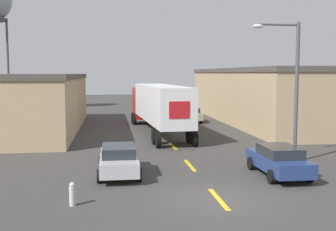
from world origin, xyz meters
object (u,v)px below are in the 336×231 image
semi_truck (158,104)px  parked_car_right_near (279,160)px  parked_car_left_near (119,159)px  fire_hydrant (72,194)px  street_lamp (291,81)px  parked_car_right_far (190,114)px

semi_truck → parked_car_right_near: bearing=-78.9°
parked_car_right_near → parked_car_left_near: 7.44m
parked_car_left_near → fire_hydrant: 4.72m
parked_car_left_near → street_lamp: bearing=10.3°
parked_car_right_far → fire_hydrant: 26.91m
street_lamp → parked_car_left_near: bearing=-169.7°
parked_car_right_near → street_lamp: (1.72, 2.76, 3.59)m
parked_car_left_near → parked_car_right_near: bearing=-8.6°
parked_car_right_far → semi_truck: bearing=-119.2°
parked_car_right_far → fire_hydrant: (-9.09, -25.33, -0.32)m
parked_car_right_far → parked_car_right_near: bearing=-90.0°
semi_truck → street_lamp: street_lamp is taller
parked_car_left_near → parked_car_right_far: 22.20m
semi_truck → parked_car_right_far: semi_truck is taller
parked_car_right_far → street_lamp: 19.70m
parked_car_left_near → street_lamp: (9.07, 1.65, 3.59)m
street_lamp → fire_hydrant: size_ratio=8.57×
semi_truck → parked_car_right_far: bearing=57.0°
parked_car_right_near → street_lamp: size_ratio=0.59×
parked_car_right_near → street_lamp: 4.84m
semi_truck → parked_car_right_near: (3.98, -14.94, -1.59)m
parked_car_right_near → parked_car_left_near: (-7.35, 1.11, 0.00)m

